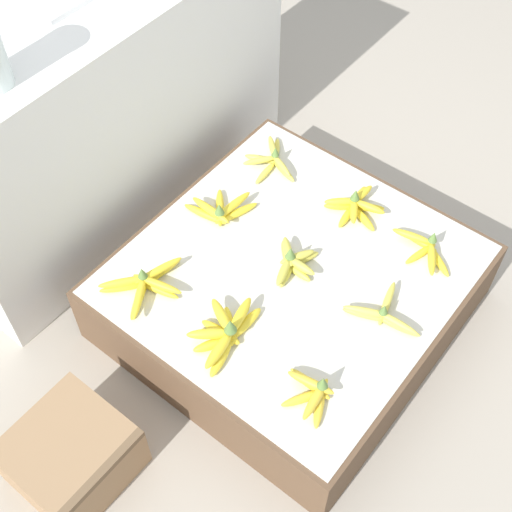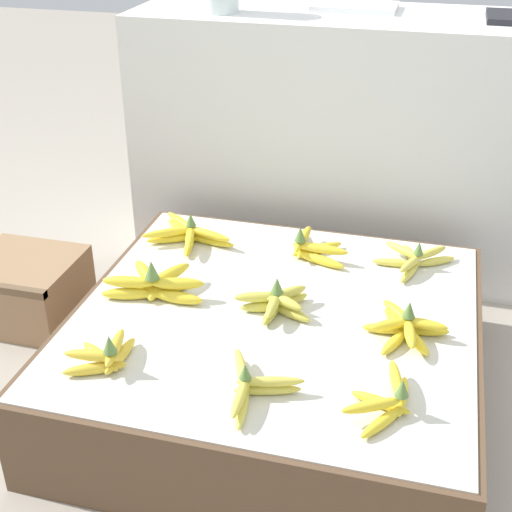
{
  "view_description": "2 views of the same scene",
  "coord_description": "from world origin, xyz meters",
  "px_view_note": "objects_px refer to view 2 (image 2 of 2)",
  "views": [
    {
      "loc": [
        -1.12,
        -0.74,
        2.09
      ],
      "look_at": [
        -0.08,
        0.08,
        0.34
      ],
      "focal_mm": 50.0,
      "sensor_mm": 36.0,
      "label": 1
    },
    {
      "loc": [
        0.34,
        -1.48,
        1.27
      ],
      "look_at": [
        -0.08,
        0.11,
        0.36
      ],
      "focal_mm": 50.0,
      "sensor_mm": 36.0,
      "label": 2
    }
  ],
  "objects_px": {
    "banana_bunch_back_left": "(188,234)",
    "foam_tray_white": "(355,7)",
    "banana_bunch_front_midleft": "(251,385)",
    "wooden_crate": "(26,289)",
    "banana_bunch_front_midright": "(388,400)",
    "banana_bunch_middle_midleft": "(277,302)",
    "banana_bunch_middle_midright": "(405,328)",
    "banana_bunch_back_midright": "(414,259)",
    "banana_bunch_middle_left": "(155,284)",
    "banana_bunch_front_left": "(105,356)",
    "banana_bunch_back_midleft": "(311,247)"
  },
  "relations": [
    {
      "from": "wooden_crate",
      "to": "banana_bunch_back_midright",
      "type": "distance_m",
      "value": 1.19
    },
    {
      "from": "banana_bunch_front_midleft",
      "to": "banana_bunch_middle_midleft",
      "type": "bearing_deg",
      "value": 93.41
    },
    {
      "from": "banana_bunch_middle_midleft",
      "to": "banana_bunch_middle_midright",
      "type": "xyz_separation_m",
      "value": [
        0.32,
        -0.03,
        -0.0
      ]
    },
    {
      "from": "banana_bunch_middle_midleft",
      "to": "foam_tray_white",
      "type": "height_order",
      "value": "foam_tray_white"
    },
    {
      "from": "banana_bunch_front_midleft",
      "to": "banana_bunch_middle_midright",
      "type": "distance_m",
      "value": 0.43
    },
    {
      "from": "wooden_crate",
      "to": "banana_bunch_middle_midright",
      "type": "distance_m",
      "value": 1.19
    },
    {
      "from": "banana_bunch_front_midright",
      "to": "banana_bunch_back_left",
      "type": "relative_size",
      "value": 0.87
    },
    {
      "from": "banana_bunch_front_midleft",
      "to": "foam_tray_white",
      "type": "height_order",
      "value": "foam_tray_white"
    },
    {
      "from": "banana_bunch_front_midright",
      "to": "banana_bunch_middle_midright",
      "type": "distance_m",
      "value": 0.28
    },
    {
      "from": "banana_bunch_middle_left",
      "to": "banana_bunch_back_left",
      "type": "relative_size",
      "value": 0.98
    },
    {
      "from": "banana_bunch_back_left",
      "to": "banana_bunch_front_midright",
      "type": "bearing_deg",
      "value": -42.71
    },
    {
      "from": "banana_bunch_middle_midleft",
      "to": "foam_tray_white",
      "type": "relative_size",
      "value": 0.78
    },
    {
      "from": "foam_tray_white",
      "to": "banana_bunch_back_midleft",
      "type": "bearing_deg",
      "value": -90.7
    },
    {
      "from": "banana_bunch_front_midright",
      "to": "banana_bunch_back_midleft",
      "type": "height_order",
      "value": "banana_bunch_back_midleft"
    },
    {
      "from": "banana_bunch_front_midright",
      "to": "banana_bunch_middle_midright",
      "type": "height_order",
      "value": "banana_bunch_middle_midright"
    },
    {
      "from": "banana_bunch_back_midright",
      "to": "foam_tray_white",
      "type": "xyz_separation_m",
      "value": [
        -0.29,
        0.58,
        0.58
      ]
    },
    {
      "from": "wooden_crate",
      "to": "banana_bunch_middle_left",
      "type": "relative_size",
      "value": 1.17
    },
    {
      "from": "foam_tray_white",
      "to": "banana_bunch_back_midright",
      "type": "bearing_deg",
      "value": -63.75
    },
    {
      "from": "banana_bunch_middle_midleft",
      "to": "banana_bunch_back_midright",
      "type": "height_order",
      "value": "banana_bunch_middle_midleft"
    },
    {
      "from": "banana_bunch_middle_midright",
      "to": "banana_bunch_back_left",
      "type": "height_order",
      "value": "banana_bunch_middle_midright"
    },
    {
      "from": "banana_bunch_front_midright",
      "to": "banana_bunch_middle_midleft",
      "type": "bearing_deg",
      "value": 135.87
    },
    {
      "from": "wooden_crate",
      "to": "banana_bunch_back_midleft",
      "type": "xyz_separation_m",
      "value": [
        0.87,
        0.16,
        0.19
      ]
    },
    {
      "from": "banana_bunch_front_midleft",
      "to": "wooden_crate",
      "type": "bearing_deg",
      "value": 150.56
    },
    {
      "from": "wooden_crate",
      "to": "banana_bunch_front_midleft",
      "type": "distance_m",
      "value": 1.0
    },
    {
      "from": "banana_bunch_front_midleft",
      "to": "banana_bunch_back_midright",
      "type": "distance_m",
      "value": 0.72
    },
    {
      "from": "banana_bunch_front_midleft",
      "to": "banana_bunch_back_left",
      "type": "distance_m",
      "value": 0.73
    },
    {
      "from": "banana_bunch_front_midleft",
      "to": "foam_tray_white",
      "type": "bearing_deg",
      "value": 89.29
    },
    {
      "from": "banana_bunch_middle_left",
      "to": "banana_bunch_back_midright",
      "type": "relative_size",
      "value": 1.17
    },
    {
      "from": "banana_bunch_front_midright",
      "to": "banana_bunch_back_left",
      "type": "height_order",
      "value": "banana_bunch_back_left"
    },
    {
      "from": "banana_bunch_middle_midright",
      "to": "banana_bunch_back_left",
      "type": "distance_m",
      "value": 0.75
    },
    {
      "from": "banana_bunch_back_left",
      "to": "banana_bunch_back_midleft",
      "type": "height_order",
      "value": "banana_bunch_back_midleft"
    },
    {
      "from": "banana_bunch_front_midleft",
      "to": "banana_bunch_back_midright",
      "type": "bearing_deg",
      "value": 65.31
    },
    {
      "from": "banana_bunch_middle_left",
      "to": "banana_bunch_back_left",
      "type": "distance_m",
      "value": 0.31
    },
    {
      "from": "foam_tray_white",
      "to": "banana_bunch_back_left",
      "type": "bearing_deg",
      "value": -122.46
    },
    {
      "from": "banana_bunch_front_midright",
      "to": "banana_bunch_front_left",
      "type": "bearing_deg",
      "value": -178.78
    },
    {
      "from": "wooden_crate",
      "to": "banana_bunch_back_midright",
      "type": "bearing_deg",
      "value": 8.38
    },
    {
      "from": "banana_bunch_front_midleft",
      "to": "banana_bunch_middle_midleft",
      "type": "distance_m",
      "value": 0.33
    },
    {
      "from": "banana_bunch_front_left",
      "to": "banana_bunch_middle_midleft",
      "type": "relative_size",
      "value": 0.83
    },
    {
      "from": "banana_bunch_front_left",
      "to": "banana_bunch_middle_left",
      "type": "xyz_separation_m",
      "value": [
        -0.0,
        0.31,
        0.01
      ]
    },
    {
      "from": "banana_bunch_back_midleft",
      "to": "banana_bunch_front_left",
      "type": "bearing_deg",
      "value": -119.25
    },
    {
      "from": "banana_bunch_back_left",
      "to": "foam_tray_white",
      "type": "xyz_separation_m",
      "value": [
        0.38,
        0.6,
        0.57
      ]
    },
    {
      "from": "banana_bunch_back_midright",
      "to": "banana_bunch_back_midleft",
      "type": "bearing_deg",
      "value": -177.71
    },
    {
      "from": "banana_bunch_front_left",
      "to": "banana_bunch_back_midleft",
      "type": "relative_size",
      "value": 0.86
    },
    {
      "from": "banana_bunch_front_midleft",
      "to": "banana_bunch_middle_midright",
      "type": "bearing_deg",
      "value": 44.64
    },
    {
      "from": "banana_bunch_back_midright",
      "to": "foam_tray_white",
      "type": "relative_size",
      "value": 0.87
    },
    {
      "from": "banana_bunch_middle_midright",
      "to": "foam_tray_white",
      "type": "bearing_deg",
      "value": 107.15
    },
    {
      "from": "wooden_crate",
      "to": "banana_bunch_back_left",
      "type": "height_order",
      "value": "banana_bunch_back_left"
    },
    {
      "from": "banana_bunch_front_left",
      "to": "banana_bunch_front_midleft",
      "type": "distance_m",
      "value": 0.35
    },
    {
      "from": "wooden_crate",
      "to": "banana_bunch_front_midleft",
      "type": "xyz_separation_m",
      "value": [
        0.86,
        -0.49,
        0.18
      ]
    },
    {
      "from": "banana_bunch_front_midleft",
      "to": "banana_bunch_middle_left",
      "type": "distance_m",
      "value": 0.48
    }
  ]
}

